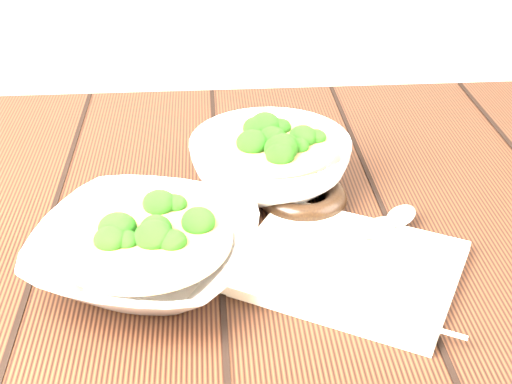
{
  "coord_description": "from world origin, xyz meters",
  "views": [
    {
      "loc": [
        -0.03,
        -0.71,
        1.21
      ],
      "look_at": [
        0.02,
        -0.02,
        0.8
      ],
      "focal_mm": 50.0,
      "sensor_mm": 36.0,
      "label": 1
    }
  ],
  "objects_px": {
    "trivet": "(303,197)",
    "napkin": "(347,266)",
    "soup_bowl_front": "(146,251)",
    "table": "(237,300)",
    "soup_bowl_back": "(270,160)"
  },
  "relations": [
    {
      "from": "soup_bowl_front",
      "to": "table",
      "type": "bearing_deg",
      "value": 44.34
    },
    {
      "from": "napkin",
      "to": "soup_bowl_front",
      "type": "bearing_deg",
      "value": -153.42
    },
    {
      "from": "table",
      "to": "soup_bowl_front",
      "type": "relative_size",
      "value": 4.18
    },
    {
      "from": "table",
      "to": "soup_bowl_front",
      "type": "xyz_separation_m",
      "value": [
        -0.1,
        -0.1,
        0.15
      ]
    },
    {
      "from": "table",
      "to": "soup_bowl_back",
      "type": "height_order",
      "value": "soup_bowl_back"
    },
    {
      "from": "table",
      "to": "soup_bowl_back",
      "type": "xyz_separation_m",
      "value": [
        0.05,
        0.08,
        0.16
      ]
    },
    {
      "from": "table",
      "to": "napkin",
      "type": "bearing_deg",
      "value": -42.94
    },
    {
      "from": "table",
      "to": "trivet",
      "type": "xyz_separation_m",
      "value": [
        0.08,
        0.03,
        0.13
      ]
    },
    {
      "from": "trivet",
      "to": "napkin",
      "type": "bearing_deg",
      "value": -77.28
    },
    {
      "from": "table",
      "to": "soup_bowl_back",
      "type": "bearing_deg",
      "value": 59.71
    },
    {
      "from": "table",
      "to": "napkin",
      "type": "relative_size",
      "value": 5.33
    },
    {
      "from": "soup_bowl_back",
      "to": "table",
      "type": "bearing_deg",
      "value": -120.29
    },
    {
      "from": "soup_bowl_front",
      "to": "soup_bowl_back",
      "type": "distance_m",
      "value": 0.23
    },
    {
      "from": "soup_bowl_front",
      "to": "soup_bowl_back",
      "type": "height_order",
      "value": "soup_bowl_back"
    },
    {
      "from": "soup_bowl_front",
      "to": "trivet",
      "type": "xyz_separation_m",
      "value": [
        0.18,
        0.12,
        -0.02
      ]
    }
  ]
}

